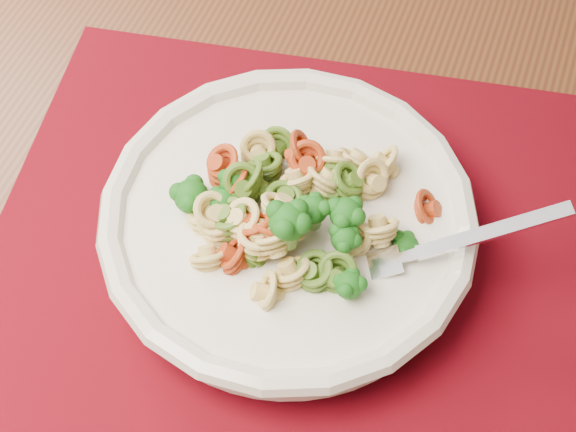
% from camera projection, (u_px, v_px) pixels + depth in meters
% --- Properties ---
extents(dining_table, '(1.53, 1.05, 0.74)m').
position_uv_depth(dining_table, '(372.00, 227.00, 0.76)').
color(dining_table, '#573118').
rests_on(dining_table, ground).
extents(placemat, '(0.58, 0.50, 0.00)m').
position_uv_depth(placemat, '(308.00, 242.00, 0.64)').
color(placemat, '#5F040D').
rests_on(placemat, dining_table).
extents(pasta_bowl, '(0.29, 0.29, 0.05)m').
position_uv_depth(pasta_bowl, '(288.00, 222.00, 0.61)').
color(pasta_bowl, silver).
rests_on(pasta_bowl, placemat).
extents(pasta_broccoli_heap, '(0.24, 0.24, 0.06)m').
position_uv_depth(pasta_broccoli_heap, '(288.00, 212.00, 0.60)').
color(pasta_broccoli_heap, '#EEC576').
rests_on(pasta_broccoli_heap, pasta_bowl).
extents(fork, '(0.17, 0.12, 0.08)m').
position_uv_depth(fork, '(384.00, 263.00, 0.57)').
color(fork, silver).
rests_on(fork, pasta_bowl).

